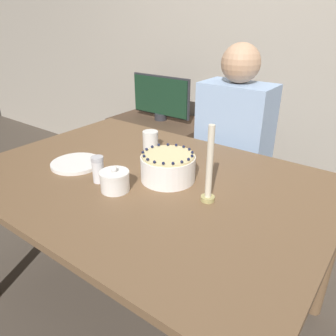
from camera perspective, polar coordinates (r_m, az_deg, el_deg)
name	(u,v)px	position (r m, az deg, el deg)	size (l,w,h in m)	color
ground_plane	(149,304)	(1.86, -3.26, -22.56)	(12.00, 12.00, 0.00)	#4C4238
wall_behind	(279,26)	(2.48, 18.78, 22.30)	(8.00, 0.05, 2.60)	#ADA393
dining_table	(146,197)	(1.45, -3.88, -5.09)	(1.51, 1.06, 0.74)	brown
cake	(168,167)	(1.35, 0.00, 0.15)	(0.23, 0.23, 0.12)	white
sugar_bowl	(115,181)	(1.29, -9.25, -2.21)	(0.12, 0.12, 0.10)	white
sugar_shaker	(98,169)	(1.37, -12.08, -0.21)	(0.05, 0.05, 0.11)	white
plate_stack	(76,163)	(1.56, -15.70, 0.76)	(0.23, 0.23, 0.02)	white
candle	(209,171)	(1.18, 7.20, -0.59)	(0.05, 0.05, 0.29)	tan
cup	(150,140)	(1.68, -3.08, 4.86)	(0.08, 0.08, 0.09)	white
person_man_blue_shirt	(232,165)	(2.02, 11.01, 0.45)	(0.40, 0.34, 1.25)	#595960
side_cabinet	(161,153)	(2.81, -1.23, 2.65)	(0.78, 0.50, 0.59)	#4C3828
tv_monitor	(161,97)	(2.67, -1.29, 12.23)	(0.54, 0.10, 0.35)	#2D2D33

